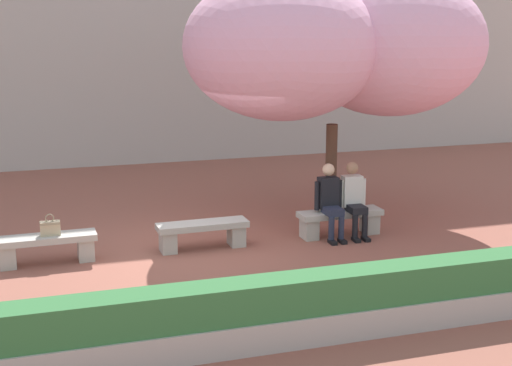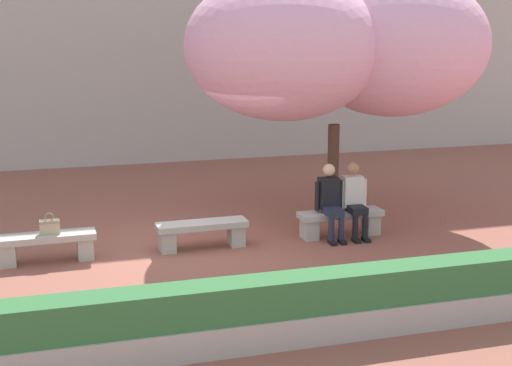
{
  "view_description": "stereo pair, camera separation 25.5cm",
  "coord_description": "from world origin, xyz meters",
  "px_view_note": "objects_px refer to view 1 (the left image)",
  "views": [
    {
      "loc": [
        -2.56,
        -10.98,
        3.65
      ],
      "look_at": [
        0.99,
        0.2,
        1.0
      ],
      "focal_mm": 50.0,
      "sensor_mm": 36.0,
      "label": 1
    },
    {
      "loc": [
        -2.32,
        -11.05,
        3.65
      ],
      "look_at": [
        0.99,
        0.2,
        1.0
      ],
      "focal_mm": 50.0,
      "sensor_mm": 36.0,
      "label": 2
    }
  ],
  "objects_px": {
    "person_seated_right": "(354,197)",
    "stone_bench_center": "(340,219)",
    "stone_bench_near_west": "(203,231)",
    "handbag": "(50,227)",
    "stone_bench_west_end": "(47,245)",
    "person_seated_left": "(330,198)",
    "cherry_tree_main": "(335,45)"
  },
  "relations": [
    {
      "from": "handbag",
      "to": "cherry_tree_main",
      "type": "distance_m",
      "value": 5.94
    },
    {
      "from": "stone_bench_center",
      "to": "person_seated_right",
      "type": "height_order",
      "value": "person_seated_right"
    },
    {
      "from": "person_seated_left",
      "to": "cherry_tree_main",
      "type": "bearing_deg",
      "value": 64.84
    },
    {
      "from": "stone_bench_near_west",
      "to": "handbag",
      "type": "distance_m",
      "value": 2.42
    },
    {
      "from": "stone_bench_near_west",
      "to": "person_seated_left",
      "type": "bearing_deg",
      "value": -1.37
    },
    {
      "from": "handbag",
      "to": "stone_bench_near_west",
      "type": "bearing_deg",
      "value": 0.05
    },
    {
      "from": "stone_bench_center",
      "to": "person_seated_left",
      "type": "bearing_deg",
      "value": -166.58
    },
    {
      "from": "stone_bench_center",
      "to": "handbag",
      "type": "xyz_separation_m",
      "value": [
        -4.86,
        -0.0,
        0.29
      ]
    },
    {
      "from": "person_seated_right",
      "to": "stone_bench_center",
      "type": "bearing_deg",
      "value": 166.37
    },
    {
      "from": "person_seated_right",
      "to": "handbag",
      "type": "relative_size",
      "value": 3.81
    },
    {
      "from": "stone_bench_near_west",
      "to": "stone_bench_center",
      "type": "height_order",
      "value": "same"
    },
    {
      "from": "stone_bench_center",
      "to": "person_seated_left",
      "type": "relative_size",
      "value": 1.17
    },
    {
      "from": "stone_bench_near_west",
      "to": "handbag",
      "type": "xyz_separation_m",
      "value": [
        -2.4,
        -0.0,
        0.29
      ]
    },
    {
      "from": "person_seated_right",
      "to": "handbag",
      "type": "bearing_deg",
      "value": 179.42
    },
    {
      "from": "stone_bench_near_west",
      "to": "stone_bench_center",
      "type": "bearing_deg",
      "value": 0.0
    },
    {
      "from": "person_seated_right",
      "to": "stone_bench_near_west",
      "type": "bearing_deg",
      "value": 178.86
    },
    {
      "from": "stone_bench_west_end",
      "to": "handbag",
      "type": "xyz_separation_m",
      "value": [
        0.06,
        -0.0,
        0.29
      ]
    },
    {
      "from": "person_seated_left",
      "to": "handbag",
      "type": "xyz_separation_m",
      "value": [
        -4.64,
        0.05,
        -0.12
      ]
    },
    {
      "from": "stone_bench_west_end",
      "to": "person_seated_right",
      "type": "relative_size",
      "value": 1.17
    },
    {
      "from": "person_seated_right",
      "to": "cherry_tree_main",
      "type": "height_order",
      "value": "cherry_tree_main"
    },
    {
      "from": "stone_bench_west_end",
      "to": "stone_bench_near_west",
      "type": "distance_m",
      "value": 2.46
    },
    {
      "from": "stone_bench_west_end",
      "to": "person_seated_right",
      "type": "xyz_separation_m",
      "value": [
        5.15,
        -0.05,
        0.41
      ]
    },
    {
      "from": "person_seated_right",
      "to": "handbag",
      "type": "xyz_separation_m",
      "value": [
        -5.08,
        0.05,
        -0.12
      ]
    },
    {
      "from": "person_seated_right",
      "to": "handbag",
      "type": "distance_m",
      "value": 5.08
    },
    {
      "from": "stone_bench_near_west",
      "to": "person_seated_right",
      "type": "height_order",
      "value": "person_seated_right"
    },
    {
      "from": "stone_bench_near_west",
      "to": "person_seated_left",
      "type": "height_order",
      "value": "person_seated_left"
    },
    {
      "from": "stone_bench_center",
      "to": "person_seated_right",
      "type": "relative_size",
      "value": 1.17
    },
    {
      "from": "person_seated_left",
      "to": "person_seated_right",
      "type": "distance_m",
      "value": 0.45
    },
    {
      "from": "stone_bench_center",
      "to": "person_seated_left",
      "type": "distance_m",
      "value": 0.47
    },
    {
      "from": "stone_bench_west_end",
      "to": "person_seated_left",
      "type": "distance_m",
      "value": 4.72
    },
    {
      "from": "person_seated_left",
      "to": "person_seated_right",
      "type": "height_order",
      "value": "same"
    },
    {
      "from": "person_seated_left",
      "to": "handbag",
      "type": "relative_size",
      "value": 3.81
    }
  ]
}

